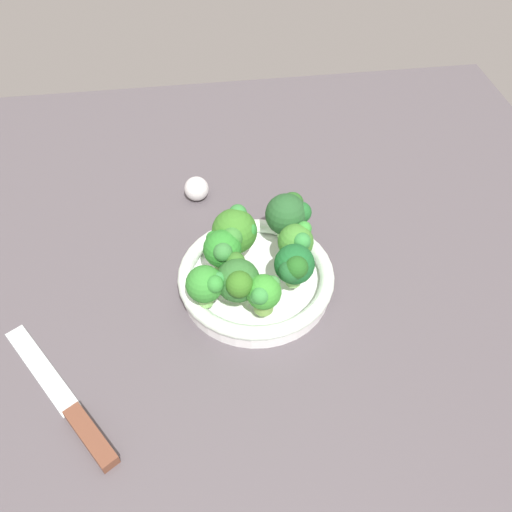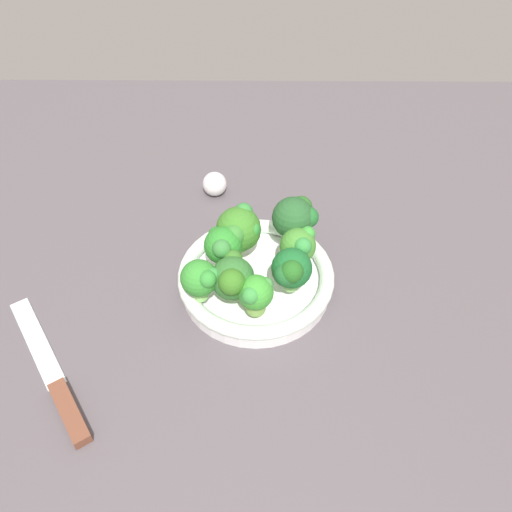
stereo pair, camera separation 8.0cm
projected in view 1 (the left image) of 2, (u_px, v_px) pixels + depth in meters
The scene contains 12 objects.
ground_plane at pixel (238, 311), 83.11cm from camera, with size 130.00×130.00×2.50cm, color #544D53.
bowl at pixel (256, 279), 83.18cm from camera, with size 23.35×23.35×3.94cm.
broccoli_floret_0 at pixel (294, 265), 76.93cm from camera, with size 6.45×5.75×6.89cm.
broccoli_floret_1 at pixel (222, 250), 78.70cm from camera, with size 6.16×5.50×7.12cm.
broccoli_floret_2 at pixel (263, 293), 74.19cm from camera, with size 4.97×4.86×6.03cm.
broccoli_floret_3 at pixel (297, 242), 80.70cm from camera, with size 5.43×5.29×6.32cm.
broccoli_floret_4 at pixel (235, 231), 81.19cm from camera, with size 7.31×6.74×7.56cm.
broccoli_floret_5 at pixel (206, 285), 74.59cm from camera, with size 5.19×5.61×6.59cm.
broccoli_floret_6 at pixel (288, 214), 83.65cm from camera, with size 6.64×7.02×7.68cm.
broccoli_floret_7 at pixel (238, 280), 75.29cm from camera, with size 7.78×6.12×7.07cm.
knife at pixel (72, 410), 69.97cm from camera, with size 23.46×16.77×1.50cm.
garlic_bulb at pixel (197, 189), 97.37cm from camera, with size 4.29×4.29×4.29cm, color silver.
Camera 1 is at (50.97, -4.33, 64.82)cm, focal length 38.92 mm.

